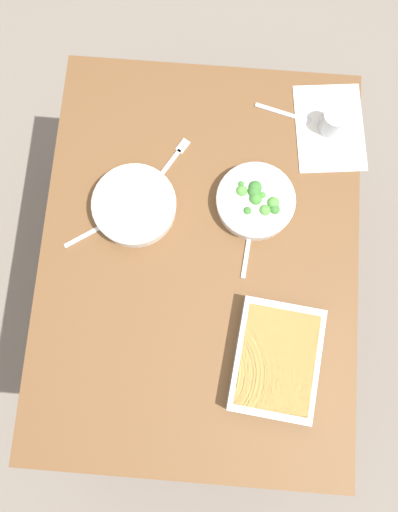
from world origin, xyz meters
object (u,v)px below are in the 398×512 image
stew_bowl (134,206)px  baking_dish (277,360)px  spoon_by_stew (100,227)px  broccoli_bowl (256,201)px  spoon_spare (291,116)px  fork_on_table (173,160)px  spoon_by_broccoli (249,239)px  drink_cup (333,122)px

stew_bowl → baking_dish: bearing=46.7°
stew_bowl → spoon_by_stew: 0.12m
broccoli_bowl → spoon_by_stew: bearing=-76.5°
broccoli_bowl → baking_dish: size_ratio=0.70×
stew_bowl → spoon_spare: (-0.33, 0.43, -0.03)m
fork_on_table → stew_bowl: bearing=-30.4°
broccoli_bowl → spoon_by_broccoli: size_ratio=1.28×
stew_bowl → broccoli_bowl: broccoli_bowl is taller
spoon_by_stew → fork_on_table: spoon_by_stew is taller
spoon_by_stew → spoon_by_broccoli: (0.00, 0.42, 0.00)m
broccoli_bowl → spoon_by_broccoli: 0.11m
spoon_by_stew → fork_on_table: (-0.22, 0.19, -0.00)m
stew_bowl → baking_dish: baking_dish is taller
baking_dish → fork_on_table: 0.64m
drink_cup → fork_on_table: bearing=-73.2°
spoon_by_broccoli → fork_on_table: size_ratio=1.09×
broccoli_bowl → spoon_by_broccoli: broccoli_bowl is taller
spoon_by_broccoli → fork_on_table: (-0.22, -0.24, -0.00)m
stew_bowl → drink_cup: size_ratio=2.81×
broccoli_bowl → baking_dish: 0.44m
stew_bowl → spoon_spare: size_ratio=1.37×
baking_dish → spoon_spare: (-0.72, 0.01, -0.03)m
broccoli_bowl → fork_on_table: 0.28m
baking_dish → spoon_by_stew: baking_dish is taller
broccoli_bowl → fork_on_table: (-0.12, -0.25, -0.03)m
broccoli_bowl → spoon_spare: 0.30m
spoon_by_stew → spoon_spare: same height
stew_bowl → spoon_by_broccoli: 0.34m
stew_bowl → broccoli_bowl: bearing=96.9°
spoon_by_stew → spoon_spare: bearing=126.3°
baking_dish → spoon_by_stew: size_ratio=2.06×
baking_dish → fork_on_table: bearing=-149.4°
stew_bowl → fork_on_table: bearing=149.6°
fork_on_table → spoon_by_stew: bearing=-40.2°
drink_cup → spoon_by_broccoli: drink_cup is taller
broccoli_bowl → spoon_by_stew: 0.45m
stew_bowl → drink_cup: bearing=118.3°
stew_bowl → broccoli_bowl: size_ratio=1.06×
spoon_spare → fork_on_table: bearing=-63.9°
spoon_by_stew → fork_on_table: size_ratio=0.96×
baking_dish → spoon_by_broccoli: size_ratio=1.83×
fork_on_table → broccoli_bowl: bearing=64.8°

